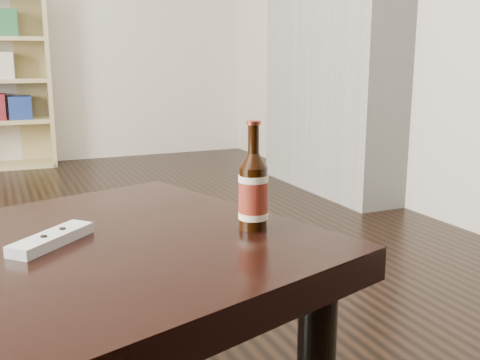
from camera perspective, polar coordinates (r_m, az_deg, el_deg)
name	(u,v)px	position (r m, az deg, el deg)	size (l,w,h in m)	color
beer_bottle	(253,192)	(1.16, 1.36, -1.19)	(0.07, 0.07, 0.23)	black
remote	(52,239)	(1.14, -18.57, -5.70)	(0.17, 0.17, 0.02)	#BAB9BB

